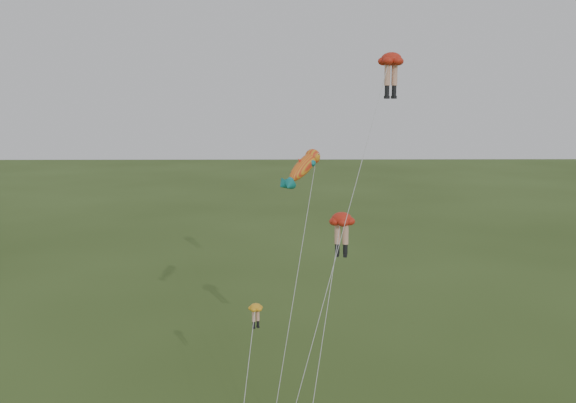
{
  "coord_description": "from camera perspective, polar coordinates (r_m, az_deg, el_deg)",
  "views": [
    {
      "loc": [
        0.35,
        -29.01,
        18.94
      ],
      "look_at": [
        0.75,
        6.0,
        12.9
      ],
      "focal_mm": 40.0,
      "sensor_mm": 36.0,
      "label": 1
    }
  ],
  "objects": [
    {
      "name": "legs_kite_red_high",
      "position": [
        38.32,
        9.05,
        11.7
      ],
      "size": [
        8.0,
        11.49,
        21.17
      ],
      "rotation": [
        0.0,
        0.0,
        0.37
      ],
      "color": "red",
      "rests_on": "ground"
    },
    {
      "name": "legs_kite_yellow",
      "position": [
        33.98,
        -3.03,
        -10.68
      ],
      "size": [
        1.61,
        6.75,
        7.94
      ],
      "rotation": [
        0.0,
        0.0,
        0.52
      ],
      "color": "orange",
      "rests_on": "ground"
    },
    {
      "name": "fish_kite",
      "position": [
        34.97,
        1.42,
        3.03
      ],
      "size": [
        3.47,
        7.27,
        16.0
      ],
      "rotation": [
        0.56,
        0.0,
        -0.76
      ],
      "color": "orange",
      "rests_on": "ground"
    },
    {
      "name": "legs_kite_red_mid",
      "position": [
        36.52,
        4.75,
        -2.1
      ],
      "size": [
        3.6,
        8.94,
        12.16
      ],
      "rotation": [
        0.0,
        0.0,
        -0.23
      ],
      "color": "red",
      "rests_on": "ground"
    }
  ]
}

